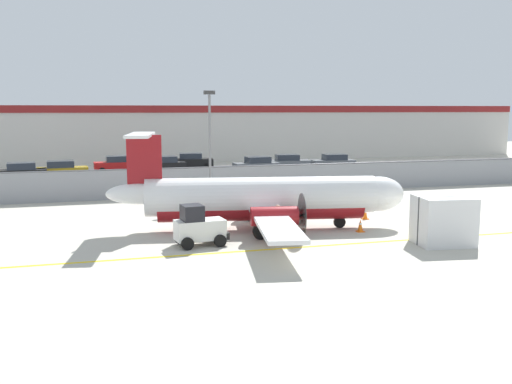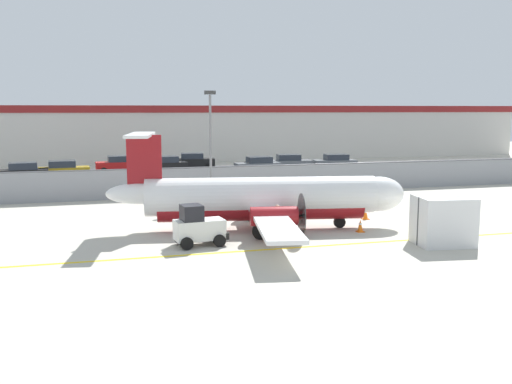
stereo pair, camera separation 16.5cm
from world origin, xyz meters
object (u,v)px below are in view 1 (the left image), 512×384
at_px(commuter_airplane, 267,198).
at_px(parked_car_7, 333,162).
at_px(cargo_container, 443,221).
at_px(parked_car_0, 20,172).
at_px(traffic_cone_near_left, 365,214).
at_px(parked_car_1, 62,170).
at_px(baggage_tug, 199,227).
at_px(parked_car_3, 163,165).
at_px(traffic_cone_near_right, 360,226).
at_px(parked_car_5, 257,165).
at_px(parked_car_6, 288,163).
at_px(ground_crew_worker, 278,220).
at_px(parked_car_2, 117,164).
at_px(parked_car_4, 192,161).
at_px(apron_light_pole, 210,137).

xyz_separation_m(commuter_airplane, parked_car_7, (14.24, 24.53, -0.71)).
bearing_deg(cargo_container, parked_car_0, 134.30).
bearing_deg(traffic_cone_near_left, parked_car_7, 70.81).
bearing_deg(parked_car_0, parked_car_1, -169.01).
relative_size(baggage_tug, parked_car_3, 0.57).
relative_size(cargo_container, parked_car_1, 0.61).
distance_m(cargo_container, traffic_cone_near_right, 4.28).
distance_m(commuter_airplane, cargo_container, 8.60).
bearing_deg(parked_car_0, cargo_container, 121.26).
distance_m(traffic_cone_near_right, parked_car_1, 30.28).
bearing_deg(traffic_cone_near_right, cargo_container, -54.79).
relative_size(commuter_airplane, parked_car_3, 3.73).
distance_m(cargo_container, parked_car_5, 28.91).
bearing_deg(traffic_cone_near_right, parked_car_6, 78.61).
distance_m(cargo_container, parked_car_7, 30.72).
relative_size(baggage_tug, traffic_cone_near_left, 3.81).
bearing_deg(ground_crew_worker, traffic_cone_near_right, -1.16).
distance_m(ground_crew_worker, parked_car_2, 31.26).
distance_m(parked_car_2, parked_car_5, 13.30).
bearing_deg(commuter_airplane, parked_car_6, 78.26).
height_order(baggage_tug, ground_crew_worker, baggage_tug).
distance_m(cargo_container, parked_car_6, 30.87).
relative_size(ground_crew_worker, cargo_container, 0.64).
xyz_separation_m(baggage_tug, parked_car_0, (-10.47, 25.74, 0.04)).
bearing_deg(parked_car_0, parked_car_7, 177.24).
distance_m(parked_car_4, parked_car_6, 9.83).
height_order(parked_car_1, parked_car_7, same).
distance_m(parked_car_4, parked_car_5, 7.95).
bearing_deg(apron_light_pole, parked_car_5, 63.57).
bearing_deg(traffic_cone_near_left, cargo_container, -83.92).
bearing_deg(traffic_cone_near_left, apron_light_pole, 132.56).
bearing_deg(parked_car_3, apron_light_pole, 89.75).
height_order(ground_crew_worker, parked_car_2, same).
height_order(commuter_airplane, traffic_cone_near_left, commuter_airplane).
bearing_deg(parked_car_1, baggage_tug, -79.66).
bearing_deg(traffic_cone_near_right, baggage_tug, -175.16).
height_order(baggage_tug, parked_car_3, baggage_tug).
bearing_deg(parked_car_1, parked_car_6, -1.30).
relative_size(cargo_container, traffic_cone_near_right, 4.13).
relative_size(traffic_cone_near_left, parked_car_3, 0.15).
bearing_deg(parked_car_4, parked_car_0, -150.63).
bearing_deg(traffic_cone_near_right, parked_car_7, 69.44).
distance_m(parked_car_2, parked_car_4, 7.57).
height_order(baggage_tug, parked_car_2, baggage_tug).
height_order(commuter_airplane, cargo_container, commuter_airplane).
bearing_deg(parked_car_7, commuter_airplane, 64.47).
relative_size(parked_car_6, apron_light_pole, 0.60).
xyz_separation_m(cargo_container, parked_car_7, (7.46, 29.80, -0.21)).
xyz_separation_m(ground_crew_worker, parked_car_7, (14.45, 27.04, -0.06)).
bearing_deg(parked_car_4, cargo_container, -74.11).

